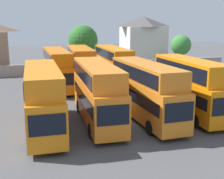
# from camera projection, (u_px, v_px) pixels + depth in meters

# --- Properties ---
(ground) EXTENTS (140.00, 140.00, 0.00)m
(ground) POSITION_uv_depth(u_px,v_px,m) (81.00, 82.00, 42.63)
(ground) COLOR #4C4C4F
(depot_boundary_wall) EXTENTS (56.00, 0.50, 1.80)m
(depot_boundary_wall) POSITION_uv_depth(u_px,v_px,m) (72.00, 68.00, 48.73)
(depot_boundary_wall) COLOR gray
(depot_boundary_wall) RESTS_ON ground
(bus_1) EXTENTS (2.96, 10.94, 4.87)m
(bus_1) POSITION_uv_depth(u_px,v_px,m) (43.00, 95.00, 23.24)
(bus_1) COLOR orange
(bus_1) RESTS_ON ground
(bus_2) EXTENTS (3.11, 10.86, 4.92)m
(bus_2) POSITION_uv_depth(u_px,v_px,m) (97.00, 90.00, 24.92)
(bus_2) COLOR orange
(bus_2) RESTS_ON ground
(bus_3) EXTENTS (2.75, 10.77, 4.88)m
(bus_3) POSITION_uv_depth(u_px,v_px,m) (146.00, 89.00, 25.54)
(bus_3) COLOR orange
(bus_3) RESTS_ON ground
(bus_4) EXTENTS (2.79, 10.20, 5.04)m
(bus_4) POSITION_uv_depth(u_px,v_px,m) (190.00, 84.00, 26.85)
(bus_4) COLOR orange
(bus_4) RESTS_ON ground
(bus_5) EXTENTS (2.56, 11.55, 4.85)m
(bus_5) POSITION_uv_depth(u_px,v_px,m) (57.00, 67.00, 37.94)
(bus_5) COLOR orange
(bus_5) RESTS_ON ground
(bus_6) EXTENTS (3.39, 10.78, 5.06)m
(bus_6) POSITION_uv_depth(u_px,v_px,m) (81.00, 65.00, 38.53)
(bus_6) COLOR orange
(bus_6) RESTS_ON ground
(bus_7) EXTENTS (2.99, 11.66, 4.94)m
(bus_7) POSITION_uv_depth(u_px,v_px,m) (113.00, 64.00, 40.02)
(bus_7) COLOR orange
(bus_7) RESTS_ON ground
(house_terrace_centre) EXTENTS (7.99, 6.43, 9.23)m
(house_terrace_centre) POSITION_uv_depth(u_px,v_px,m) (143.00, 41.00, 58.14)
(house_terrace_centre) COLOR silver
(house_terrace_centre) RESTS_ON ground
(tree_left_of_lot) EXTENTS (4.96, 4.96, 7.73)m
(tree_left_of_lot) POSITION_uv_depth(u_px,v_px,m) (83.00, 40.00, 50.78)
(tree_left_of_lot) COLOR brown
(tree_left_of_lot) RESTS_ON ground
(tree_right_of_lot) EXTENTS (3.43, 3.43, 6.08)m
(tree_right_of_lot) POSITION_uv_depth(u_px,v_px,m) (181.00, 45.00, 51.37)
(tree_right_of_lot) COLOR brown
(tree_right_of_lot) RESTS_ON ground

